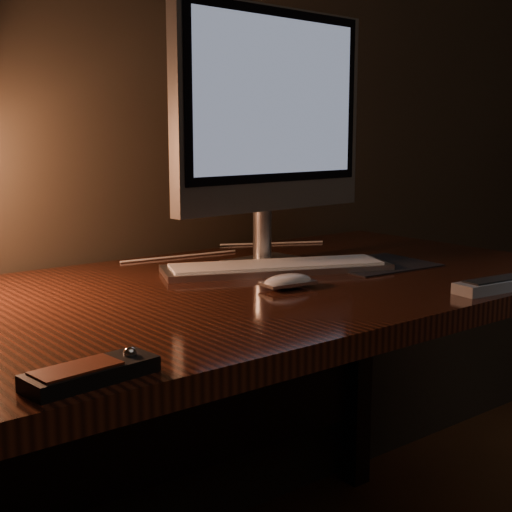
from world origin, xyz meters
TOP-DOWN VIEW (x-y plane):
  - desk at (0.00, 1.93)m, footprint 1.60×0.75m
  - monitor at (0.25, 1.98)m, footprint 0.51×0.16m
  - keyboard at (0.21, 1.91)m, footprint 0.48×0.30m
  - mousepad at (0.43, 1.83)m, footprint 0.25×0.20m
  - mouse at (0.12, 1.77)m, footprint 0.10×0.06m
  - media_remote at (-0.38, 1.53)m, footprint 0.16×0.07m
  - tv_remote at (0.41, 1.52)m, footprint 0.20×0.07m
  - cable at (0.29, 2.17)m, footprint 0.53×0.19m

SIDE VIEW (x-z plane):
  - desk at x=0.00m, z-range 0.25..1.00m
  - mousepad at x=0.43m, z-range 0.75..0.75m
  - cable at x=0.29m, z-range 0.75..0.75m
  - keyboard at x=0.21m, z-range 0.75..0.77m
  - mouse at x=0.12m, z-range 0.75..0.77m
  - media_remote at x=-0.38m, z-range 0.75..0.78m
  - tv_remote at x=0.41m, z-range 0.75..0.77m
  - monitor at x=0.25m, z-range 0.80..1.34m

